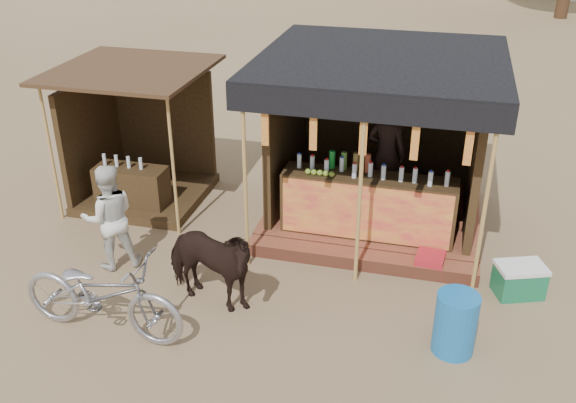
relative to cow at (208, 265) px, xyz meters
The scene contains 9 objects.
ground 1.11m from the cow, 31.88° to the right, with size 120.00×120.00×0.00m, color #846B4C.
main_stall 3.41m from the cow, 58.14° to the left, with size 3.60×3.61×2.78m.
secondary_stall 3.65m from the cow, 130.96° to the left, with size 2.40×2.40×2.38m.
cow is the anchor object (origin of this frame).
motorbike 1.37m from the cow, 141.14° to the right, with size 0.76×2.19×1.15m, color #96979E.
bystander 1.81m from the cow, 161.50° to the left, with size 0.78×0.60×1.60m, color silver.
blue_barrel 3.17m from the cow, ahead, with size 0.51×0.51×0.79m, color #1663A8.
red_crate 3.20m from the cow, 28.55° to the left, with size 0.39×0.42×0.30m, color #AA1C25.
cooler 4.21m from the cow, 17.79° to the left, with size 0.75×0.64×0.46m.
Camera 1 is at (1.97, -6.06, 5.15)m, focal length 40.00 mm.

